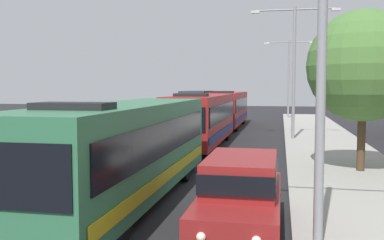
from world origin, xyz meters
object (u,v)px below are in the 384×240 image
(bus_second_in_line, at_px, (202,118))
(box_truck_oncoming, at_px, (195,106))
(streetlamp_near, at_px, (322,21))
(streetlamp_mid, at_px, (294,59))
(streetlamp_far, at_px, (289,71))
(roadside_tree, at_px, (363,66))
(bus_middle, at_px, (228,108))
(white_suv, at_px, (241,193))
(bus_lead, at_px, (127,148))

(bus_second_in_line, distance_m, box_truck_oncoming, 14.97)
(bus_second_in_line, bearing_deg, streetlamp_near, -71.77)
(streetlamp_mid, xyz_separation_m, streetlamp_far, (-0.00, 20.01, -0.07))
(roadside_tree, bearing_deg, streetlamp_mid, 102.75)
(box_truck_oncoming, relative_size, streetlamp_mid, 0.86)
(bus_middle, distance_m, box_truck_oncoming, 3.80)
(white_suv, relative_size, box_truck_oncoming, 0.69)
(bus_second_in_line, height_order, roadside_tree, roadside_tree)
(bus_middle, xyz_separation_m, white_suv, (3.70, -28.11, -0.66))
(bus_middle, bearing_deg, bus_second_in_line, -90.00)
(streetlamp_near, relative_size, streetlamp_far, 0.90)
(bus_middle, bearing_deg, bus_lead, -90.00)
(bus_second_in_line, bearing_deg, bus_middle, 90.00)
(box_truck_oncoming, distance_m, streetlamp_mid, 14.47)
(bus_second_in_line, height_order, streetlamp_near, streetlamp_near)
(bus_second_in_line, distance_m, roadside_tree, 10.88)
(bus_second_in_line, xyz_separation_m, roadside_tree, (7.82, -7.08, 2.69))
(box_truck_oncoming, height_order, streetlamp_mid, streetlamp_mid)
(bus_second_in_line, relative_size, streetlamp_near, 1.47)
(bus_middle, distance_m, streetlamp_mid, 11.19)
(bus_lead, relative_size, bus_middle, 0.99)
(box_truck_oncoming, xyz_separation_m, streetlamp_near, (8.70, -30.99, 3.18))
(bus_middle, height_order, streetlamp_mid, streetlamp_mid)
(bus_lead, relative_size, box_truck_oncoming, 1.61)
(box_truck_oncoming, bearing_deg, white_suv, -76.87)
(streetlamp_near, height_order, streetlamp_mid, streetlamp_mid)
(bus_second_in_line, bearing_deg, roadside_tree, -42.15)
(white_suv, height_order, streetlamp_mid, streetlamp_mid)
(streetlamp_mid, bearing_deg, box_truck_oncoming, 128.40)
(bus_lead, height_order, roadside_tree, roadside_tree)
(bus_lead, height_order, streetlamp_mid, streetlamp_mid)
(bus_second_in_line, xyz_separation_m, box_truck_oncoming, (-3.30, 14.60, 0.01))
(bus_lead, xyz_separation_m, streetlamp_far, (5.40, 36.69, 3.58))
(roadside_tree, bearing_deg, bus_middle, 111.56)
(bus_lead, relative_size, white_suv, 2.34)
(bus_second_in_line, height_order, streetlamp_far, streetlamp_far)
(bus_middle, height_order, streetlamp_far, streetlamp_far)
(bus_lead, bearing_deg, bus_second_in_line, 90.00)
(box_truck_oncoming, bearing_deg, bus_second_in_line, -77.25)
(bus_lead, distance_m, roadside_tree, 10.20)
(bus_second_in_line, bearing_deg, white_suv, -76.50)
(bus_second_in_line, relative_size, streetlamp_far, 1.32)
(bus_middle, xyz_separation_m, streetlamp_mid, (5.40, -9.09, 3.66))
(bus_second_in_line, distance_m, white_suv, 15.85)
(bus_lead, xyz_separation_m, streetlamp_near, (5.40, -3.34, 3.19))
(box_truck_oncoming, xyz_separation_m, roadside_tree, (11.12, -21.67, 2.68))
(streetlamp_mid, relative_size, streetlamp_far, 1.01)
(streetlamp_near, distance_m, roadside_tree, 9.64)
(white_suv, height_order, box_truck_oncoming, box_truck_oncoming)
(streetlamp_near, bearing_deg, box_truck_oncoming, 105.68)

